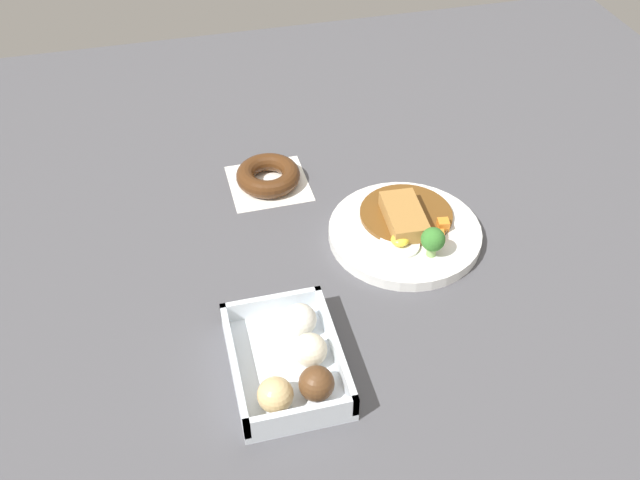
# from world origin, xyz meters

# --- Properties ---
(ground_plane) EXTENTS (1.60, 1.60, 0.00)m
(ground_plane) POSITION_xyz_m (0.00, 0.00, 0.00)
(ground_plane) COLOR #4C4C51
(curry_plate) EXTENTS (0.23, 0.23, 0.07)m
(curry_plate) POSITION_xyz_m (0.04, -0.06, 0.01)
(curry_plate) COLOR white
(curry_plate) RESTS_ON ground_plane
(donut_box) EXTENTS (0.19, 0.14, 0.06)m
(donut_box) POSITION_xyz_m (-0.17, 0.17, 0.02)
(donut_box) COLOR silver
(donut_box) RESTS_ON ground_plane
(chocolate_ring_donut) EXTENTS (0.13, 0.13, 0.03)m
(chocolate_ring_donut) POSITION_xyz_m (0.23, 0.12, 0.02)
(chocolate_ring_donut) COLOR white
(chocolate_ring_donut) RESTS_ON ground_plane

